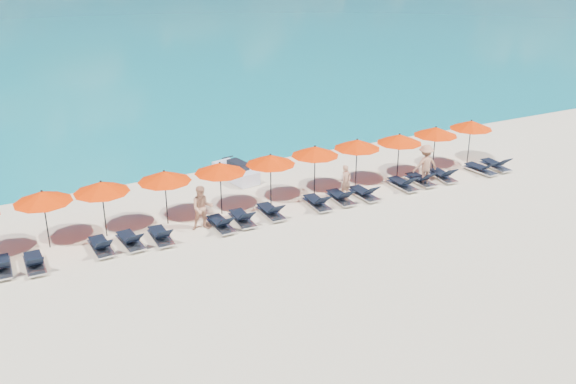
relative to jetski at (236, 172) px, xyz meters
name	(u,v)px	position (x,y,z in m)	size (l,w,h in m)	color
ground	(326,249)	(0.04, -8.19, -0.39)	(1400.00, 1400.00, 0.00)	beige
jetski	(236,172)	(0.00, 0.00, 0.00)	(1.44, 2.77, 0.94)	white
beachgoer_a	(346,181)	(3.40, -4.24, 0.35)	(0.54, 0.35, 1.48)	tan
beachgoer_b	(202,208)	(-3.33, -4.46, 0.51)	(0.87, 0.50, 1.80)	tan
beachgoer_c	(425,164)	(7.52, -4.53, 0.55)	(1.21, 0.56, 1.87)	tan
umbrella_1	(42,197)	(-8.91, -3.31, 1.63)	(2.10, 2.10, 2.28)	black
umbrella_2	(101,187)	(-6.83, -3.32, 1.63)	(2.10, 2.10, 2.28)	black
umbrella_3	(164,176)	(-4.40, -3.30, 1.63)	(2.10, 2.10, 2.28)	black
umbrella_4	(220,168)	(-2.12, -3.41, 1.63)	(2.10, 2.10, 2.28)	black
umbrella_5	(271,160)	(0.14, -3.42, 1.63)	(2.10, 2.10, 2.28)	black
umbrella_6	(315,151)	(2.36, -3.29, 1.63)	(2.10, 2.10, 2.28)	black
umbrella_7	(357,144)	(4.53, -3.30, 1.63)	(2.10, 2.10, 2.28)	black
umbrella_8	(399,139)	(6.71, -3.53, 1.63)	(2.10, 2.10, 2.28)	black
umbrella_9	(436,131)	(8.98, -3.36, 1.63)	(2.10, 2.10, 2.28)	black
umbrella_10	(471,125)	(11.29, -3.27, 1.63)	(2.10, 2.10, 2.28)	black
lounger_1	(1,266)	(-10.66, -4.56, -0.15)	(0.69, 1.72, 0.66)	silver
lounger_2	(35,263)	(-9.62, -4.79, -0.15)	(0.64, 1.71, 0.66)	silver
lounger_3	(101,246)	(-7.30, -4.56, -0.15)	(0.68, 1.72, 0.66)	silver
lounger_4	(130,240)	(-6.23, -4.59, -0.15)	(0.76, 1.75, 0.66)	silver
lounger_5	(161,235)	(-5.12, -4.73, -0.15)	(0.64, 1.71, 0.66)	silver
lounger_6	(221,224)	(-2.72, -4.78, -0.15)	(0.67, 1.72, 0.66)	silver
lounger_7	(242,218)	(-1.76, -4.68, -0.15)	(0.70, 1.73, 0.66)	silver
lounger_8	(271,211)	(-0.45, -4.61, -0.15)	(0.62, 1.70, 0.66)	silver
lounger_9	(317,202)	(1.71, -4.66, -0.15)	(0.71, 1.73, 0.66)	silver
lounger_10	(341,197)	(2.90, -4.62, -0.15)	(0.70, 1.73, 0.66)	silver
lounger_11	(364,193)	(4.06, -4.72, -0.15)	(0.67, 1.72, 0.66)	silver
lounger_12	(403,184)	(6.25, -4.57, -0.15)	(0.62, 1.70, 0.66)	silver
lounger_13	(421,179)	(7.33, -4.50, -0.15)	(0.64, 1.71, 0.66)	silver
lounger_14	(443,175)	(8.60, -4.55, -0.15)	(0.79, 1.75, 0.66)	silver
lounger_15	(481,168)	(10.86, -4.68, -0.15)	(0.79, 1.75, 0.66)	silver
lounger_16	(496,165)	(11.90, -4.60, -0.15)	(0.69, 1.72, 0.66)	silver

